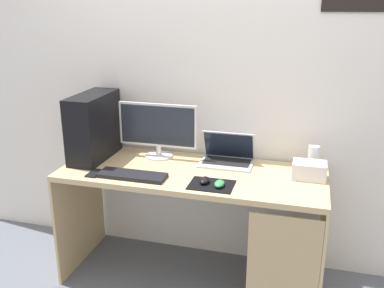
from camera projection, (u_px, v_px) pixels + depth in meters
The scene contains 13 objects.
ground_plane at pixel (192, 276), 2.99m from camera, with size 8.00×8.00×0.00m, color slate.
wall_back at pixel (207, 79), 2.91m from camera, with size 4.00×0.05×2.60m.
desk at pixel (195, 193), 2.77m from camera, with size 1.67×0.65×0.78m.
pc_tower at pixel (94, 127), 2.91m from camera, with size 0.19×0.46×0.44m, color black.
monitor at pixel (158, 129), 2.92m from camera, with size 0.55×0.19×0.38m.
laptop at pixel (227, 157), 2.86m from camera, with size 0.35×0.24×0.21m.
speaker at pixel (313, 158), 2.75m from camera, with size 0.07×0.07×0.16m, color white.
projector at pixel (309, 170), 2.61m from camera, with size 0.20×0.14×0.10m, color silver.
keyboard at pixel (132, 175), 2.64m from camera, with size 0.42×0.14×0.02m, color black.
mousepad at pixel (211, 185), 2.53m from camera, with size 0.26×0.20×0.01m, color black.
mouse_left at pixel (204, 180), 2.54m from camera, with size 0.06×0.10×0.03m, color black.
mouse_right at pixel (219, 184), 2.50m from camera, with size 0.06×0.10×0.03m, color #338C4C.
cell_phone at pixel (95, 173), 2.69m from camera, with size 0.07×0.13×0.01m, color black.
Camera 1 is at (0.68, -2.46, 1.81)m, focal length 40.57 mm.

